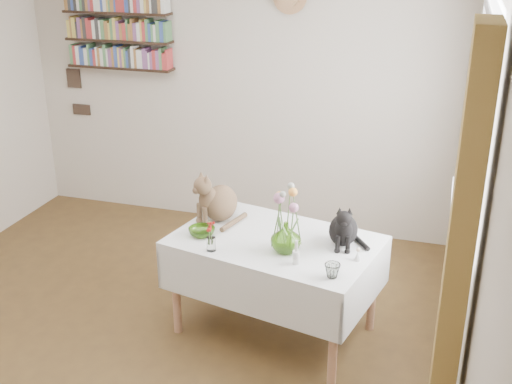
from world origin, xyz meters
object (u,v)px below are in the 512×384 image
(bookshelf_unit, at_px, (117,17))
(black_cat, at_px, (344,222))
(dining_table, at_px, (275,263))
(flower_vase, at_px, (286,237))
(tabby_cat, at_px, (220,194))

(bookshelf_unit, bearing_deg, black_cat, -33.14)
(dining_table, distance_m, flower_vase, 0.32)
(tabby_cat, bearing_deg, dining_table, 15.22)
(dining_table, xyz_separation_m, tabby_cat, (-0.45, 0.20, 0.36))
(dining_table, height_order, flower_vase, flower_vase)
(dining_table, relative_size, bookshelf_unit, 1.44)
(tabby_cat, relative_size, black_cat, 1.24)
(bookshelf_unit, bearing_deg, tabby_cat, -43.70)
(tabby_cat, height_order, bookshelf_unit, bookshelf_unit)
(flower_vase, distance_m, bookshelf_unit, 2.85)
(tabby_cat, height_order, black_cat, tabby_cat)
(tabby_cat, distance_m, flower_vase, 0.66)
(black_cat, distance_m, bookshelf_unit, 2.95)
(dining_table, relative_size, tabby_cat, 3.88)
(black_cat, xyz_separation_m, flower_vase, (-0.32, -0.21, -0.05))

